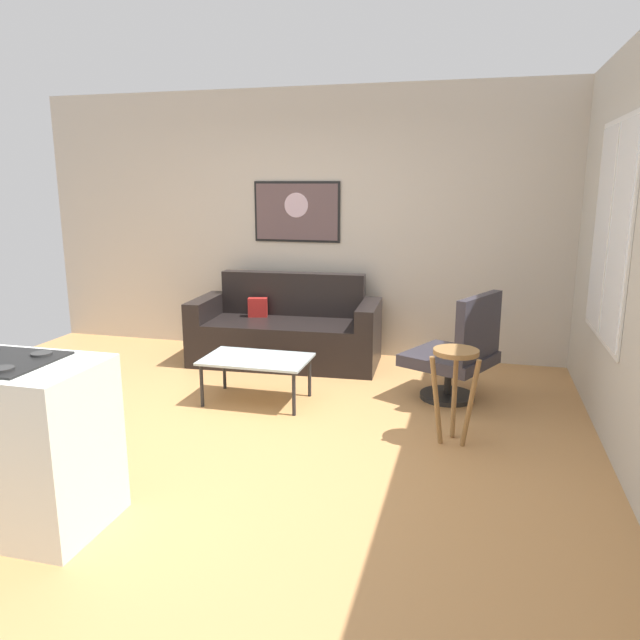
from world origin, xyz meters
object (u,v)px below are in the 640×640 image
couch (286,333)px  armchair (459,352)px  bar_stool (455,372)px  wall_painting (297,212)px  coffee_table (256,362)px

couch → armchair: 1.92m
couch → bar_stool: bearing=-42.6°
armchair → wall_painting: size_ratio=0.99×
coffee_table → couch: bearing=95.5°
coffee_table → bar_stool: bar_stool is taller
coffee_table → bar_stool: (1.65, -0.44, 0.18)m
armchair → bar_stool: bearing=-89.9°
coffee_table → wall_painting: size_ratio=0.94×
armchair → wall_painting: bearing=145.6°
wall_painting → coffee_table: bearing=-85.2°
couch → armchair: armchair is taller
coffee_table → armchair: 1.71m
bar_stool → wall_painting: size_ratio=0.73×
couch → wall_painting: size_ratio=2.04×
armchair → wall_painting: (-1.79, 1.23, 1.10)m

